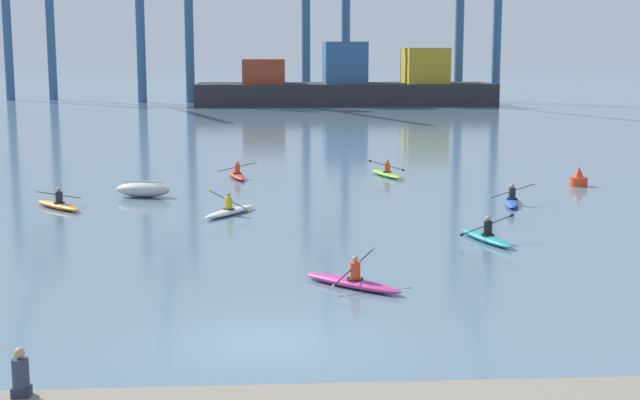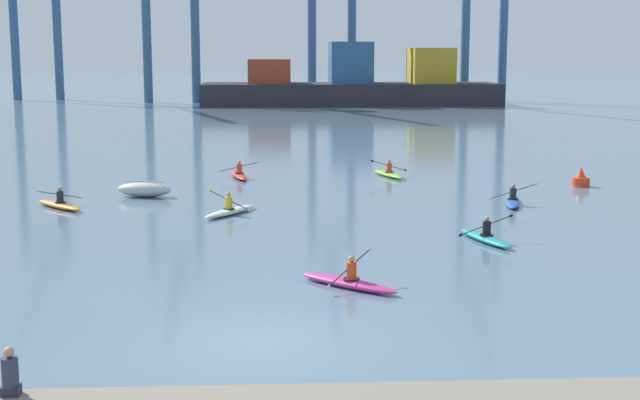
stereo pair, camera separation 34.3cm
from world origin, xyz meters
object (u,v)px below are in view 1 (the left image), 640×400
object	(u,v)px
channel_buoy	(579,179)
kayak_blue	(512,201)
kayak_lime	(386,173)
capsized_dinghy	(143,190)
container_barge	(347,85)
kayak_white	(230,211)
seated_onlooker	(21,375)
kayak_magenta	(353,282)
kayak_orange	(58,205)
kayak_teal	(486,237)
kayak_red	(237,175)

from	to	relation	value
channel_buoy	kayak_blue	xyz separation A→B (m)	(-4.91, -5.31, -0.19)
kayak_lime	kayak_blue	distance (m)	10.40
capsized_dinghy	container_barge	bearing A→B (deg)	77.46
kayak_white	seated_onlooker	distance (m)	21.93
kayak_blue	kayak_magenta	bearing A→B (deg)	-121.56
container_barge	kayak_orange	bearing A→B (deg)	-104.37
kayak_orange	kayak_blue	distance (m)	20.00
kayak_teal	kayak_lime	xyz separation A→B (m)	(-1.28, 17.23, -0.00)
kayak_magenta	seated_onlooker	bearing A→B (deg)	-125.38
kayak_orange	kayak_white	world-z (taller)	kayak_white
kayak_orange	kayak_blue	bearing A→B (deg)	-0.46
kayak_magenta	kayak_blue	xyz separation A→B (m)	(8.51, 13.86, -0.00)
channel_buoy	kayak_blue	distance (m)	7.24
kayak_white	seated_onlooker	xyz separation A→B (m)	(-2.88, -21.72, 0.91)
kayak_teal	kayak_orange	world-z (taller)	kayak_teal
capsized_dinghy	kayak_lime	bearing A→B (deg)	27.01
container_barge	kayak_magenta	world-z (taller)	container_barge
channel_buoy	seated_onlooker	bearing A→B (deg)	-125.12
kayak_magenta	seated_onlooker	world-z (taller)	seated_onlooker
capsized_dinghy	kayak_teal	world-z (taller)	kayak_teal
kayak_magenta	kayak_blue	bearing A→B (deg)	58.44
kayak_red	kayak_teal	xyz separation A→B (m)	(9.42, -17.15, 0.00)
channel_buoy	kayak_blue	size ratio (longest dim) A/B	0.29
capsized_dinghy	seated_onlooker	bearing A→B (deg)	-87.08
container_barge	kayak_red	distance (m)	68.97
kayak_white	kayak_red	bearing A→B (deg)	90.12
container_barge	kayak_magenta	xyz separation A→B (m)	(-8.25, -91.06, -2.34)
kayak_orange	seated_onlooker	size ratio (longest dim) A/B	3.28
kayak_teal	kayak_white	world-z (taller)	kayak_white
seated_onlooker	container_barge	bearing A→B (deg)	81.47
kayak_lime	kayak_magenta	bearing A→B (deg)	-100.09
container_barge	channel_buoy	world-z (taller)	container_barge
kayak_white	kayak_blue	world-z (taller)	kayak_blue
kayak_lime	seated_onlooker	size ratio (longest dim) A/B	3.82
container_barge	seated_onlooker	bearing A→B (deg)	-98.53
kayak_magenta	kayak_orange	distance (m)	18.13
kayak_teal	kayak_magenta	size ratio (longest dim) A/B	1.18
container_barge	kayak_red	xyz separation A→B (m)	(-12.25, -67.84, -2.34)
kayak_lime	kayak_white	distance (m)	13.87
kayak_blue	seated_onlooker	world-z (taller)	seated_onlooker
kayak_magenta	kayak_lime	bearing A→B (deg)	79.91
kayak_red	kayak_teal	distance (m)	19.57
capsized_dinghy	kayak_red	bearing A→B (deg)	55.85
channel_buoy	kayak_red	xyz separation A→B (m)	(-17.42, 4.04, -0.19)
container_barge	seated_onlooker	xyz separation A→B (m)	(-15.11, -100.71, -1.43)
kayak_blue	seated_onlooker	size ratio (longest dim) A/B	3.84
kayak_red	seated_onlooker	bearing A→B (deg)	-94.97
channel_buoy	capsized_dinghy	bearing A→B (deg)	-174.25
channel_buoy	kayak_orange	world-z (taller)	channel_buoy
kayak_white	kayak_orange	bearing A→B (deg)	165.37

